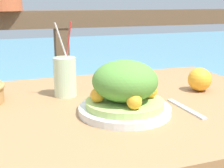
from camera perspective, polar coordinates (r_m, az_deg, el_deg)
patio_table at (r=1.00m, az=-0.01°, el=-9.29°), size 1.12×0.81×0.76m
railing_fence at (r=1.71m, az=-9.10°, el=4.76°), size 2.80×0.08×1.02m
sea_backdrop at (r=4.26m, az=-15.14°, el=2.54°), size 12.00×4.00×0.38m
salad_plate at (r=0.86m, az=2.37°, el=-1.28°), size 0.26×0.26×0.15m
drink_glass at (r=1.03m, az=-8.60°, el=1.36°), size 0.08×0.07×0.25m
knife at (r=0.93m, az=13.31°, el=-4.38°), size 0.02×0.18×0.00m
orange_near_basket at (r=1.13m, az=15.74°, el=0.81°), size 0.08×0.08×0.08m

